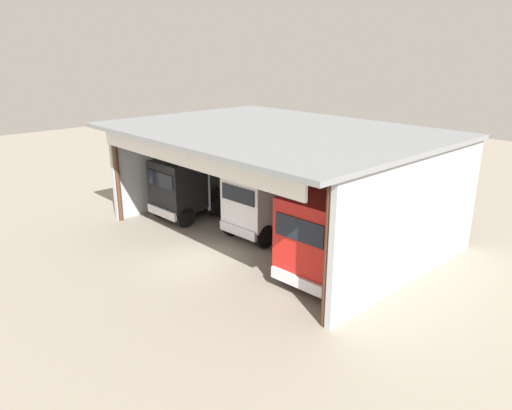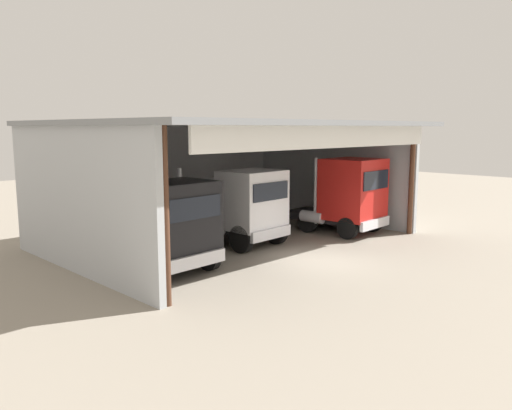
{
  "view_description": "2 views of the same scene",
  "coord_description": "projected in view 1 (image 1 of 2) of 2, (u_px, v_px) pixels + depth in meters",
  "views": [
    {
      "loc": [
        15.7,
        -11.0,
        8.83
      ],
      "look_at": [
        0.0,
        3.57,
        1.8
      ],
      "focal_mm": 33.41,
      "sensor_mm": 36.0,
      "label": 1
    },
    {
      "loc": [
        -15.12,
        -11.49,
        5.06
      ],
      "look_at": [
        0.0,
        3.57,
        1.8
      ],
      "focal_mm": 35.53,
      "sensor_mm": 36.0,
      "label": 2
    }
  ],
  "objects": [
    {
      "name": "oil_drum",
      "position": [
        351.0,
        215.0,
        25.22
      ],
      "size": [
        0.58,
        0.58,
        0.88
      ],
      "primitive_type": "cylinder",
      "color": "#197233",
      "rests_on": "ground"
    },
    {
      "name": "truck_black_center_right_bay",
      "position": [
        183.0,
        188.0,
        25.6
      ],
      "size": [
        2.82,
        4.84,
        3.57
      ],
      "rotation": [
        0.0,
        0.0,
        3.18
      ],
      "color": "black",
      "rests_on": "ground"
    },
    {
      "name": "tool_cart",
      "position": [
        284.0,
        198.0,
        27.99
      ],
      "size": [
        0.9,
        0.6,
        1.0
      ],
      "primitive_type": "cube",
      "color": "black",
      "rests_on": "ground"
    },
    {
      "name": "truck_white_center_left_bay",
      "position": [
        257.0,
        204.0,
        22.91
      ],
      "size": [
        2.78,
        4.23,
        3.28
      ],
      "rotation": [
        0.0,
        0.0,
        3.18
      ],
      "color": "white",
      "rests_on": "ground"
    },
    {
      "name": "ground_plane",
      "position": [
        196.0,
        261.0,
        20.8
      ],
      "size": [
        80.0,
        80.0,
        0.0
      ],
      "primitive_type": "plane",
      "color": "gray",
      "rests_on": "ground"
    },
    {
      "name": "truck_red_center_bay",
      "position": [
        322.0,
        239.0,
        18.21
      ],
      "size": [
        2.89,
        4.85,
        3.66
      ],
      "rotation": [
        0.0,
        0.0,
        3.19
      ],
      "color": "red",
      "rests_on": "ground"
    },
    {
      "name": "workshop_shed",
      "position": [
        291.0,
        157.0,
        23.44
      ],
      "size": [
        15.18,
        11.36,
        5.33
      ],
      "color": "#ADB2B7",
      "rests_on": "ground"
    }
  ]
}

